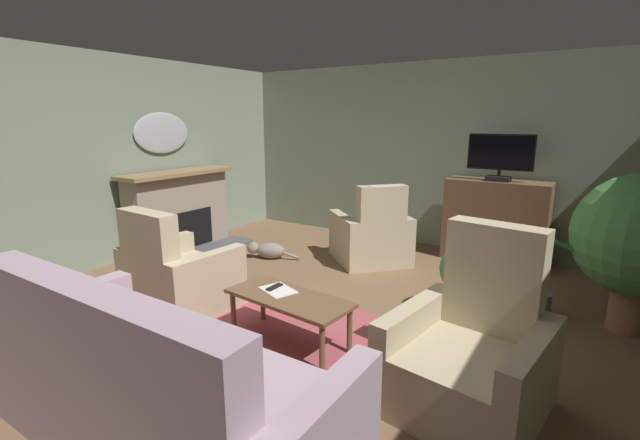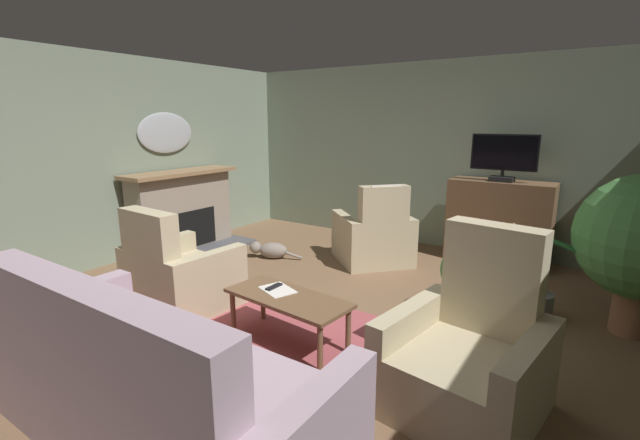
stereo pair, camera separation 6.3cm
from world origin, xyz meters
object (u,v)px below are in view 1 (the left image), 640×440
(armchair_in_far_corner, at_px, (471,355))
(potted_plant_tall_palm_by_window, at_px, (640,238))
(fireplace, at_px, (180,213))
(wall_mirror_oval, at_px, (162,133))
(tv_cabinet, at_px, (495,223))
(armchair_near_window, at_px, (178,277))
(cat, at_px, (268,250))
(coffee_table, at_px, (289,302))
(potted_plant_leafy_by_curtain, at_px, (464,280))
(armchair_facing_sofa, at_px, (372,237))
(television, at_px, (500,156))
(sofa_floral, at_px, (156,391))
(potted_plant_on_hearth_side, at_px, (535,296))
(tv_remote, at_px, (274,287))
(folded_newspaper, at_px, (278,290))

(armchair_in_far_corner, bearing_deg, potted_plant_tall_palm_by_window, 63.12)
(fireplace, xyz_separation_m, wall_mirror_oval, (-0.25, 0.00, 1.11))
(tv_cabinet, height_order, armchair_near_window, tv_cabinet)
(wall_mirror_oval, height_order, tv_cabinet, wall_mirror_oval)
(cat, bearing_deg, wall_mirror_oval, -166.57)
(coffee_table, distance_m, potted_plant_tall_palm_by_window, 3.00)
(potted_plant_leafy_by_curtain, bearing_deg, coffee_table, -129.86)
(armchair_near_window, height_order, armchair_in_far_corner, armchair_in_far_corner)
(potted_plant_tall_palm_by_window, distance_m, cat, 4.03)
(armchair_near_window, xyz_separation_m, cat, (-0.28, 1.69, -0.21))
(tv_cabinet, height_order, armchair_facing_sofa, armchair_facing_sofa)
(television, distance_m, armchair_facing_sofa, 1.89)
(sofa_floral, height_order, cat, sofa_floral)
(television, bearing_deg, wall_mirror_oval, -155.68)
(armchair_in_far_corner, bearing_deg, wall_mirror_oval, 164.31)
(armchair_facing_sofa, distance_m, potted_plant_on_hearth_side, 2.12)
(potted_plant_on_hearth_side, bearing_deg, armchair_facing_sofa, 162.23)
(television, height_order, sofa_floral, television)
(armchair_facing_sofa, relative_size, potted_plant_tall_palm_by_window, 0.89)
(potted_plant_tall_palm_by_window, bearing_deg, sofa_floral, -126.16)
(tv_cabinet, bearing_deg, coffee_table, -106.33)
(television, height_order, potted_plant_tall_palm_by_window, television)
(sofa_floral, bearing_deg, cat, 119.31)
(tv_remote, distance_m, sofa_floral, 1.42)
(sofa_floral, bearing_deg, armchair_in_far_corner, 44.19)
(armchair_near_window, distance_m, armchair_facing_sofa, 2.51)
(fireplace, height_order, tv_cabinet, fireplace)
(wall_mirror_oval, bearing_deg, folded_newspaper, -22.74)
(armchair_near_window, bearing_deg, armchair_facing_sofa, 67.86)
(tv_cabinet, height_order, sofa_floral, tv_cabinet)
(tv_remote, relative_size, potted_plant_on_hearth_side, 0.21)
(potted_plant_tall_palm_by_window, bearing_deg, armchair_in_far_corner, -116.88)
(potted_plant_leafy_by_curtain, bearing_deg, sofa_floral, -111.00)
(fireplace, bearing_deg, potted_plant_leafy_by_curtain, -0.39)
(armchair_facing_sofa, xyz_separation_m, potted_plant_leafy_by_curtain, (1.45, -1.02, 0.04))
(fireplace, xyz_separation_m, tv_remote, (2.68, -1.24, -0.10))
(potted_plant_leafy_by_curtain, bearing_deg, cat, 171.70)
(coffee_table, bearing_deg, armchair_facing_sofa, 99.53)
(tv_cabinet, distance_m, potted_plant_tall_palm_by_window, 2.01)
(wall_mirror_oval, bearing_deg, fireplace, 0.00)
(tv_cabinet, relative_size, potted_plant_leafy_by_curtain, 1.77)
(tv_remote, bearing_deg, coffee_table, -107.87)
(wall_mirror_oval, bearing_deg, cat, 13.43)
(television, distance_m, tv_remote, 3.41)
(folded_newspaper, bearing_deg, wall_mirror_oval, 178.29)
(coffee_table, xyz_separation_m, armchair_facing_sofa, (-0.39, 2.30, -0.04))
(fireplace, bearing_deg, folded_newspaper, -24.58)
(armchair_in_far_corner, bearing_deg, television, 99.28)
(armchair_facing_sofa, bearing_deg, sofa_floral, -82.85)
(fireplace, distance_m, cat, 1.39)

